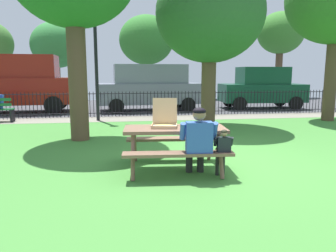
% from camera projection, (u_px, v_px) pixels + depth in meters
% --- Properties ---
extents(ground, '(28.00, 10.85, 0.02)m').
position_uv_depth(ground, '(198.00, 146.00, 7.77)').
color(ground, '#468B3A').
extents(cobblestone_walkway, '(28.00, 1.40, 0.01)m').
position_uv_depth(cobblestone_walkway, '(169.00, 118.00, 12.38)').
color(cobblestone_walkway, gray).
extents(street_asphalt, '(28.00, 7.76, 0.01)m').
position_uv_depth(street_asphalt, '(156.00, 106.00, 16.85)').
color(street_asphalt, '#424247').
extents(picnic_table_foreground, '(1.91, 1.62, 0.79)m').
position_uv_depth(picnic_table_foreground, '(175.00, 137.00, 5.75)').
color(picnic_table_foreground, brown).
rests_on(picnic_table_foreground, ground).
extents(pizza_box_open, '(0.53, 0.56, 0.50)m').
position_uv_depth(pizza_box_open, '(164.00, 121.00, 5.81)').
color(pizza_box_open, tan).
rests_on(pizza_box_open, picnic_table_foreground).
extents(adult_at_table, '(0.62, 0.61, 1.19)m').
position_uv_depth(adult_at_table, '(198.00, 139.00, 5.27)').
color(adult_at_table, black).
rests_on(adult_at_table, ground).
extents(child_at_table, '(0.32, 0.32, 0.83)m').
position_uv_depth(child_at_table, '(223.00, 148.00, 5.29)').
color(child_at_table, '#242424').
rests_on(child_at_table, ground).
extents(iron_fence_streetside, '(21.95, 0.03, 0.99)m').
position_uv_depth(iron_fence_streetside, '(166.00, 103.00, 12.98)').
color(iron_fence_streetside, black).
rests_on(iron_fence_streetside, ground).
extents(lamp_post_walkway, '(0.28, 0.28, 4.66)m').
position_uv_depth(lamp_post_walkway, '(95.00, 42.00, 11.26)').
color(lamp_post_walkway, black).
rests_on(lamp_post_walkway, ground).
extents(tree_midground_right, '(3.34, 3.34, 5.03)m').
position_uv_depth(tree_midground_right, '(210.00, 14.00, 9.83)').
color(tree_midground_right, brown).
rests_on(tree_midground_right, ground).
extents(parked_car_far_left, '(4.80, 2.29, 2.46)m').
position_uv_depth(parked_car_far_left, '(16.00, 82.00, 13.77)').
color(parked_car_far_left, maroon).
rests_on(parked_car_far_left, ground).
extents(parked_car_left, '(4.70, 2.16, 2.08)m').
position_uv_depth(parked_car_left, '(150.00, 86.00, 14.62)').
color(parked_car_left, slate).
rests_on(parked_car_left, ground).
extents(parked_car_center, '(3.99, 2.00, 1.98)m').
position_uv_depth(parked_car_center, '(262.00, 88.00, 15.39)').
color(parked_car_center, '#11462E').
rests_on(parked_car_center, ground).
extents(far_tree_midleft, '(3.24, 3.24, 4.93)m').
position_uv_depth(far_tree_midleft, '(57.00, 45.00, 20.62)').
color(far_tree_midleft, brown).
rests_on(far_tree_midleft, ground).
extents(far_tree_center, '(3.61, 3.61, 5.48)m').
position_uv_depth(far_tree_center, '(146.00, 40.00, 21.38)').
color(far_tree_center, brown).
rests_on(far_tree_center, ground).
extents(far_tree_midright, '(3.65, 3.65, 6.15)m').
position_uv_depth(far_tree_midright, '(206.00, 31.00, 21.85)').
color(far_tree_midright, brown).
rests_on(far_tree_midright, ground).
extents(far_tree_right, '(3.24, 3.24, 5.93)m').
position_uv_depth(far_tree_right, '(281.00, 34.00, 22.63)').
color(far_tree_right, brown).
rests_on(far_tree_right, ground).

